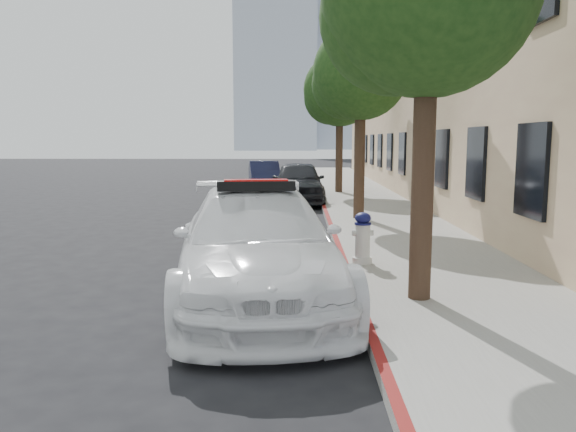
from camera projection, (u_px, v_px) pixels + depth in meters
The scene contains 12 objects.
ground at pixel (228, 273), 9.80m from camera, with size 120.00×120.00×0.00m, color black.
sidewalk at pixel (367, 204), 19.63m from camera, with size 3.20×50.00×0.15m, color gray.
curb_strip at pixel (323, 204), 19.66m from camera, with size 0.12×50.00×0.15m, color maroon.
building at pixel (487, 76), 23.81m from camera, with size 8.00×36.00×10.00m, color tan.
tower_left at pixel (276, 15), 124.74m from camera, with size 18.00×14.00×60.00m, color #9EA8B7.
tower_right at pixel (331, 61), 140.41m from camera, with size 14.00×14.00×44.00m, color #9EA8B7.
tree_mid at pixel (362, 71), 15.12m from camera, with size 2.77×2.64×5.43m.
tree_far at pixel (341, 89), 23.01m from camera, with size 3.10×3.00×5.81m.
police_car at pixel (256, 245), 8.08m from camera, with size 2.99×5.79×1.76m.
parked_car_mid at pixel (298, 182), 20.55m from camera, with size 1.83×4.56×1.55m, color black.
parked_car_far at pixel (264, 175), 26.90m from camera, with size 1.38×3.97×1.31m, color #141732.
fire_hydrant at pixel (363, 239), 9.86m from camera, with size 0.38×0.35×0.91m.
Camera 1 is at (1.24, -9.56, 2.31)m, focal length 35.00 mm.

